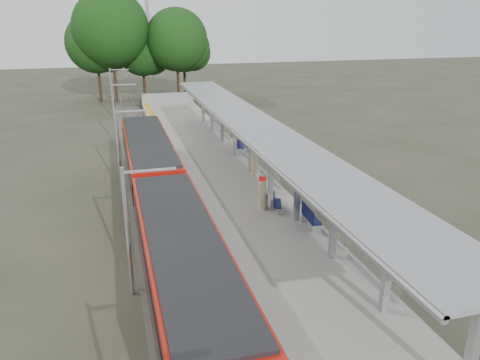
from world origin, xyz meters
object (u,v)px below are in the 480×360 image
bench_far (240,144)px  bench_near (310,217)px  train (162,202)px  bench_mid (276,202)px  info_pillar_near (262,195)px  litter_bin (264,201)px  info_pillar_far (254,163)px

bench_far → bench_near: bearing=-69.0°
train → bench_mid: 5.91m
bench_near → bench_mid: bearing=113.8°
bench_mid → info_pillar_near: bearing=162.6°
bench_far → litter_bin: 10.93m
train → info_pillar_far: train is taller
info_pillar_far → train: bearing=-156.9°
bench_mid → bench_far: (1.23, 11.33, 0.09)m
info_pillar_far → litter_bin: 5.33m
info_pillar_near → bench_far: bearing=103.6°
bench_near → bench_mid: 2.54m
bench_near → info_pillar_near: size_ratio=0.90×
train → info_pillar_far: 8.54m
train → litter_bin: size_ratio=34.42×
train → bench_mid: bearing=-1.7°
train → info_pillar_near: (5.26, 0.26, -0.26)m
bench_mid → info_pillar_far: bearing=102.1°
bench_mid → litter_bin: size_ratio=1.75×
bench_mid → bench_far: bearing=101.9°
bench_mid → bench_near: bearing=-52.1°
bench_near → info_pillar_near: bearing=121.5°
info_pillar_near → litter_bin: info_pillar_near is taller
bench_near → bench_far: 13.73m
litter_bin → bench_far: bearing=81.1°
bench_far → info_pillar_near: info_pillar_near is taller
bench_near → info_pillar_far: (-0.27, 8.13, 0.28)m
train → litter_bin: bearing=3.8°
bench_near → bench_far: (0.37, 13.72, -0.01)m
bench_mid → info_pillar_near: info_pillar_near is taller
bench_near → bench_mid: bench_near is taller
info_pillar_near → litter_bin: size_ratio=2.27×
bench_near → info_pillar_far: size_ratio=0.83×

